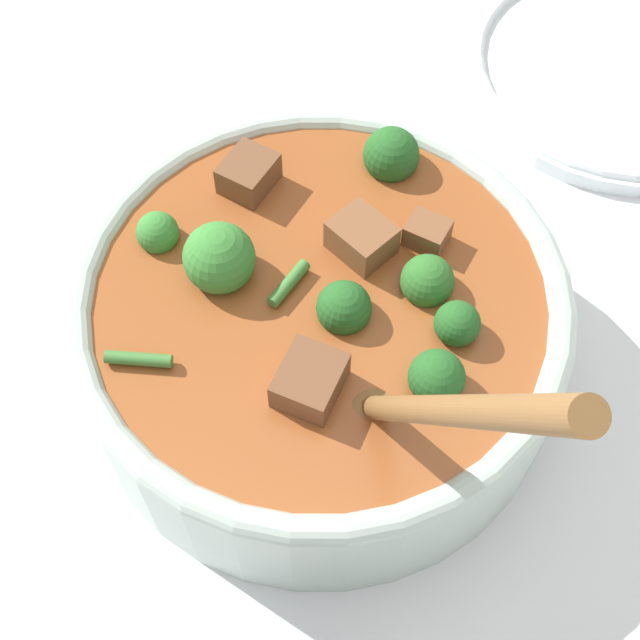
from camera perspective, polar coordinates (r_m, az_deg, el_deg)
ground_plane at (r=0.55m, az=0.00°, el=-2.95°), size 4.00×4.00×0.00m
stew_bowl at (r=0.51m, az=0.03°, el=-0.23°), size 0.28×0.33×0.29m
empty_plate at (r=0.74m, az=18.69°, el=14.99°), size 0.24×0.24×0.02m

